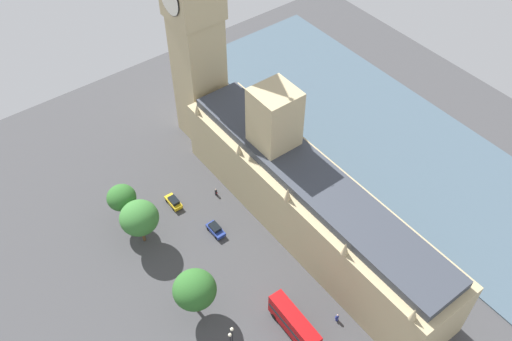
{
  "coord_description": "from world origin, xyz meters",
  "views": [
    {
      "loc": [
        43.79,
        44.24,
        82.65
      ],
      "look_at": [
        1.0,
        -12.16,
        7.75
      ],
      "focal_mm": 38.93,
      "sensor_mm": 36.0,
      "label": 1
    }
  ],
  "objects_px": {
    "parliament_building": "(307,199)",
    "plane_tree_leading": "(195,290)",
    "plane_tree_far_end": "(139,218)",
    "street_lamp_by_river_gate": "(230,340)",
    "pedestrian_midblock": "(216,192)",
    "car_yellow_cab_opposite_hall": "(174,202)",
    "double_decker_bus_corner": "(294,323)",
    "pedestrian_kerbside": "(337,318)",
    "plane_tree_trailing": "(122,198)",
    "street_lamp_under_trees": "(232,335)",
    "car_blue_near_tower": "(215,229)",
    "clock_tower": "(194,15)"
  },
  "relations": [
    {
      "from": "plane_tree_far_end",
      "to": "street_lamp_by_river_gate",
      "type": "xyz_separation_m",
      "value": [
        -0.07,
        27.32,
        -2.15
      ]
    },
    {
      "from": "plane_tree_trailing",
      "to": "street_lamp_under_trees",
      "type": "distance_m",
      "value": 32.88
    },
    {
      "from": "pedestrian_kerbside",
      "to": "plane_tree_trailing",
      "type": "bearing_deg",
      "value": 62.87
    },
    {
      "from": "plane_tree_trailing",
      "to": "double_decker_bus_corner",
      "type": "bearing_deg",
      "value": 106.18
    },
    {
      "from": "plane_tree_far_end",
      "to": "street_lamp_by_river_gate",
      "type": "height_order",
      "value": "plane_tree_far_end"
    },
    {
      "from": "parliament_building",
      "to": "plane_tree_far_end",
      "type": "height_order",
      "value": "parliament_building"
    },
    {
      "from": "parliament_building",
      "to": "plane_tree_leading",
      "type": "height_order",
      "value": "parliament_building"
    },
    {
      "from": "car_blue_near_tower",
      "to": "double_decker_bus_corner",
      "type": "bearing_deg",
      "value": 86.03
    },
    {
      "from": "car_yellow_cab_opposite_hall",
      "to": "pedestrian_kerbside",
      "type": "distance_m",
      "value": 38.07
    },
    {
      "from": "pedestrian_midblock",
      "to": "street_lamp_under_trees",
      "type": "bearing_deg",
      "value": 59.45
    },
    {
      "from": "parliament_building",
      "to": "pedestrian_kerbside",
      "type": "bearing_deg",
      "value": 64.99
    },
    {
      "from": "car_yellow_cab_opposite_hall",
      "to": "plane_tree_trailing",
      "type": "xyz_separation_m",
      "value": [
        9.09,
        -1.8,
        5.9
      ]
    },
    {
      "from": "double_decker_bus_corner",
      "to": "street_lamp_by_river_gate",
      "type": "height_order",
      "value": "street_lamp_by_river_gate"
    },
    {
      "from": "car_yellow_cab_opposite_hall",
      "to": "street_lamp_by_river_gate",
      "type": "bearing_deg",
      "value": -104.95
    },
    {
      "from": "car_blue_near_tower",
      "to": "plane_tree_trailing",
      "type": "relative_size",
      "value": 0.44
    },
    {
      "from": "double_decker_bus_corner",
      "to": "pedestrian_midblock",
      "type": "relative_size",
      "value": 6.47
    },
    {
      "from": "plane_tree_far_end",
      "to": "street_lamp_by_river_gate",
      "type": "bearing_deg",
      "value": 90.15
    },
    {
      "from": "double_decker_bus_corner",
      "to": "plane_tree_trailing",
      "type": "xyz_separation_m",
      "value": [
        10.51,
        -36.22,
        4.15
      ]
    },
    {
      "from": "car_yellow_cab_opposite_hall",
      "to": "plane_tree_far_end",
      "type": "height_order",
      "value": "plane_tree_far_end"
    },
    {
      "from": "car_blue_near_tower",
      "to": "plane_tree_leading",
      "type": "distance_m",
      "value": 17.23
    },
    {
      "from": "plane_tree_leading",
      "to": "street_lamp_under_trees",
      "type": "bearing_deg",
      "value": 94.69
    },
    {
      "from": "car_yellow_cab_opposite_hall",
      "to": "double_decker_bus_corner",
      "type": "relative_size",
      "value": 0.39
    },
    {
      "from": "car_blue_near_tower",
      "to": "clock_tower",
      "type": "bearing_deg",
      "value": -120.24
    },
    {
      "from": "plane_tree_trailing",
      "to": "street_lamp_under_trees",
      "type": "bearing_deg",
      "value": 91.77
    },
    {
      "from": "pedestrian_kerbside",
      "to": "plane_tree_trailing",
      "type": "xyz_separation_m",
      "value": [
        17.42,
        -38.94,
        6.01
      ]
    },
    {
      "from": "street_lamp_under_trees",
      "to": "street_lamp_by_river_gate",
      "type": "bearing_deg",
      "value": 24.99
    },
    {
      "from": "car_yellow_cab_opposite_hall",
      "to": "plane_tree_leading",
      "type": "bearing_deg",
      "value": -111.38
    },
    {
      "from": "parliament_building",
      "to": "clock_tower",
      "type": "distance_m",
      "value": 39.48
    },
    {
      "from": "street_lamp_by_river_gate",
      "to": "pedestrian_kerbside",
      "type": "bearing_deg",
      "value": 160.91
    },
    {
      "from": "parliament_building",
      "to": "street_lamp_under_trees",
      "type": "bearing_deg",
      "value": 25.57
    },
    {
      "from": "double_decker_bus_corner",
      "to": "plane_tree_far_end",
      "type": "distance_m",
      "value": 32.34
    },
    {
      "from": "pedestrian_midblock",
      "to": "street_lamp_by_river_gate",
      "type": "bearing_deg",
      "value": 58.82
    },
    {
      "from": "street_lamp_under_trees",
      "to": "parliament_building",
      "type": "bearing_deg",
      "value": -154.43
    },
    {
      "from": "pedestrian_midblock",
      "to": "plane_tree_trailing",
      "type": "relative_size",
      "value": 0.18
    },
    {
      "from": "parliament_building",
      "to": "street_lamp_by_river_gate",
      "type": "distance_m",
      "value": 28.35
    },
    {
      "from": "car_yellow_cab_opposite_hall",
      "to": "double_decker_bus_corner",
      "type": "distance_m",
      "value": 34.49
    },
    {
      "from": "clock_tower",
      "to": "plane_tree_far_end",
      "type": "height_order",
      "value": "clock_tower"
    },
    {
      "from": "plane_tree_far_end",
      "to": "plane_tree_trailing",
      "type": "relative_size",
      "value": 1.04
    },
    {
      "from": "pedestrian_kerbside",
      "to": "double_decker_bus_corner",
      "type": "bearing_deg",
      "value": 107.24
    },
    {
      "from": "plane_tree_far_end",
      "to": "plane_tree_leading",
      "type": "relative_size",
      "value": 0.99
    },
    {
      "from": "clock_tower",
      "to": "double_decker_bus_corner",
      "type": "relative_size",
      "value": 5.21
    },
    {
      "from": "street_lamp_by_river_gate",
      "to": "parliament_building",
      "type": "bearing_deg",
      "value": -154.44
    },
    {
      "from": "pedestrian_kerbside",
      "to": "car_yellow_cab_opposite_hall",
      "type": "bearing_deg",
      "value": 51.41
    },
    {
      "from": "pedestrian_midblock",
      "to": "plane_tree_trailing",
      "type": "height_order",
      "value": "plane_tree_trailing"
    },
    {
      "from": "pedestrian_kerbside",
      "to": "street_lamp_by_river_gate",
      "type": "distance_m",
      "value": 18.31
    },
    {
      "from": "car_blue_near_tower",
      "to": "plane_tree_far_end",
      "type": "xyz_separation_m",
      "value": [
        11.39,
        -6.45,
        5.57
      ]
    },
    {
      "from": "plane_tree_far_end",
      "to": "plane_tree_trailing",
      "type": "bearing_deg",
      "value": -86.33
    },
    {
      "from": "plane_tree_trailing",
      "to": "street_lamp_under_trees",
      "type": "relative_size",
      "value": 1.33
    },
    {
      "from": "pedestrian_midblock",
      "to": "street_lamp_by_river_gate",
      "type": "height_order",
      "value": "street_lamp_by_river_gate"
    },
    {
      "from": "pedestrian_kerbside",
      "to": "plane_tree_leading",
      "type": "xyz_separation_m",
      "value": [
        17.15,
        -15.19,
        5.71
      ]
    }
  ]
}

